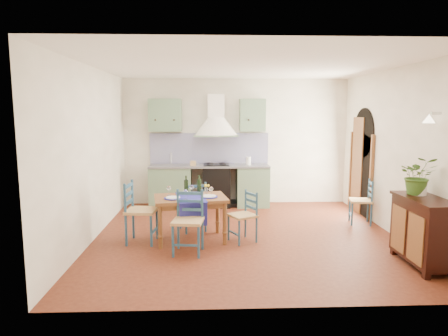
{
  "coord_description": "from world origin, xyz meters",
  "views": [
    {
      "loc": [
        -0.63,
        -6.47,
        2.07
      ],
      "look_at": [
        -0.36,
        0.3,
        1.12
      ],
      "focal_mm": 32.0,
      "sensor_mm": 36.0,
      "label": 1
    }
  ],
  "objects_px": {
    "sideboard": "(423,229)",
    "potted_plant": "(418,176)",
    "chair_near": "(188,221)",
    "dining_table": "(191,202)"
  },
  "relations": [
    {
      "from": "sideboard",
      "to": "potted_plant",
      "type": "bearing_deg",
      "value": 89.87
    },
    {
      "from": "dining_table",
      "to": "sideboard",
      "type": "xyz_separation_m",
      "value": [
        3.17,
        -1.2,
        -0.13
      ]
    },
    {
      "from": "dining_table",
      "to": "sideboard",
      "type": "height_order",
      "value": "dining_table"
    },
    {
      "from": "chair_near",
      "to": "sideboard",
      "type": "relative_size",
      "value": 0.88
    },
    {
      "from": "chair_near",
      "to": "sideboard",
      "type": "xyz_separation_m",
      "value": [
        3.18,
        -0.63,
        0.03
      ]
    },
    {
      "from": "potted_plant",
      "to": "sideboard",
      "type": "bearing_deg",
      "value": -90.13
    },
    {
      "from": "sideboard",
      "to": "chair_near",
      "type": "bearing_deg",
      "value": 168.8
    },
    {
      "from": "sideboard",
      "to": "potted_plant",
      "type": "distance_m",
      "value": 0.73
    },
    {
      "from": "chair_near",
      "to": "sideboard",
      "type": "height_order",
      "value": "sideboard"
    },
    {
      "from": "sideboard",
      "to": "potted_plant",
      "type": "height_order",
      "value": "potted_plant"
    }
  ]
}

